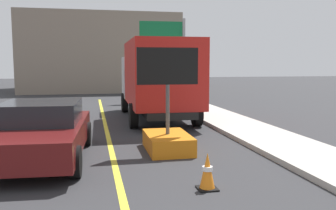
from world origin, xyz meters
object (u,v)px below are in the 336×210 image
object	(u,v)px
pickup_car	(41,131)
traffic_cone_mid_lane	(207,171)
box_truck	(157,77)
highway_guide_sign	(171,45)
arrow_board_trailer	(168,133)

from	to	relation	value
pickup_car	traffic_cone_mid_lane	xyz separation A→B (m)	(3.24, -2.78, -0.36)
box_truck	pickup_car	size ratio (longest dim) A/B	1.50
pickup_car	traffic_cone_mid_lane	distance (m)	4.29
highway_guide_sign	traffic_cone_mid_lane	xyz separation A→B (m)	(-2.73, -15.50, -3.09)
box_truck	highway_guide_sign	size ratio (longest dim) A/B	1.39
pickup_car	traffic_cone_mid_lane	bearing A→B (deg)	-40.65
arrow_board_trailer	pickup_car	size ratio (longest dim) A/B	0.58
traffic_cone_mid_lane	box_truck	bearing A→B (deg)	85.93
pickup_car	highway_guide_sign	xyz separation A→B (m)	(5.97, 12.72, 2.73)
box_truck	arrow_board_trailer	bearing A→B (deg)	-97.39
arrow_board_trailer	traffic_cone_mid_lane	size ratio (longest dim) A/B	3.96
highway_guide_sign	arrow_board_trailer	bearing A→B (deg)	-102.81
pickup_car	highway_guide_sign	distance (m)	14.31
arrow_board_trailer	box_truck	distance (m)	5.62
arrow_board_trailer	highway_guide_sign	xyz separation A→B (m)	(2.83, 12.46, 2.94)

